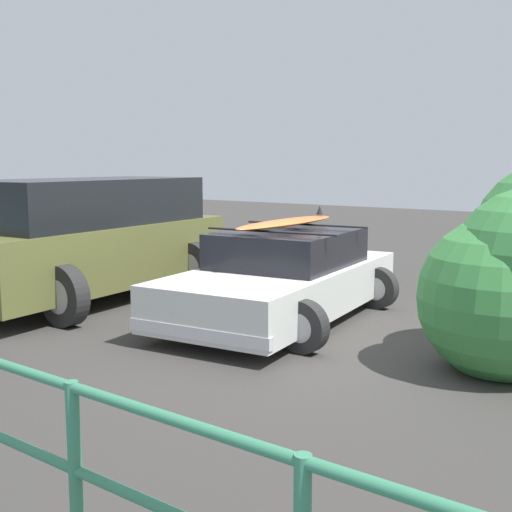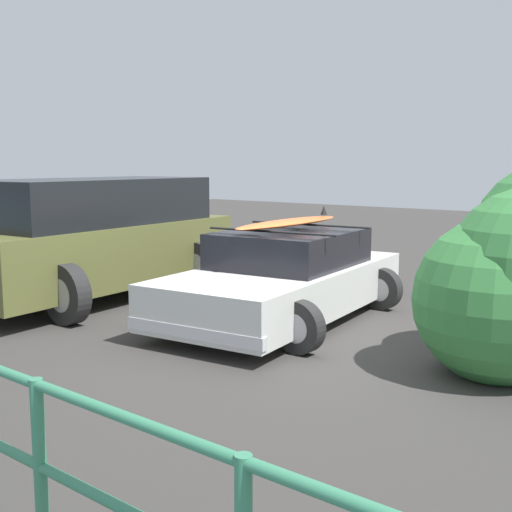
{
  "view_description": "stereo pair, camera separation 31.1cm",
  "coord_description": "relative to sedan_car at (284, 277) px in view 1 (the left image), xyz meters",
  "views": [
    {
      "loc": [
        -4.11,
        6.48,
        2.13
      ],
      "look_at": [
        0.78,
        0.01,
        0.95
      ],
      "focal_mm": 45.0,
      "sensor_mm": 36.0,
      "label": 1
    },
    {
      "loc": [
        -4.36,
        6.29,
        2.13
      ],
      "look_at": [
        0.78,
        0.01,
        0.95
      ],
      "focal_mm": 45.0,
      "sensor_mm": 36.0,
      "label": 2
    }
  ],
  "objects": [
    {
      "name": "sedan_car",
      "position": [
        0.0,
        0.0,
        0.0
      ],
      "size": [
        2.77,
        4.4,
        1.5
      ],
      "color": "silver",
      "rests_on": "ground"
    },
    {
      "name": "ground_plane",
      "position": [
        -0.78,
        0.64,
        -0.59
      ],
      "size": [
        44.0,
        44.0,
        0.02
      ],
      "primitive_type": "cube",
      "color": "#383533",
      "rests_on": "ground"
    },
    {
      "name": "suv_car",
      "position": [
        3.16,
        0.76,
        0.4
      ],
      "size": [
        3.02,
        5.0,
        1.89
      ],
      "color": "brown",
      "rests_on": "ground"
    }
  ]
}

